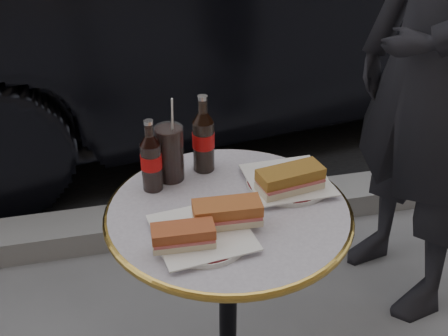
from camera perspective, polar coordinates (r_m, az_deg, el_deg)
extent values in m
cube|color=gray|center=(2.52, -4.39, -5.19)|extent=(40.00, 0.20, 0.12)
cylinder|color=white|center=(1.31, -2.22, -6.81)|extent=(0.24, 0.24, 0.01)
cylinder|color=silver|center=(1.50, 6.45, -1.44)|extent=(0.25, 0.25, 0.01)
cube|color=#AC4F2B|center=(1.25, -4.16, -7.01)|extent=(0.14, 0.07, 0.05)
cube|color=#AF5B2C|center=(1.31, 0.33, -4.71)|extent=(0.16, 0.08, 0.06)
cube|color=olive|center=(1.44, 6.73, -1.24)|extent=(0.18, 0.11, 0.06)
cylinder|color=black|center=(1.49, -5.54, 1.52)|extent=(0.10, 0.10, 0.16)
imported|color=black|center=(3.31, -0.41, 16.45)|extent=(2.09, 4.42, 1.40)
imported|color=black|center=(1.91, 21.12, 9.58)|extent=(0.55, 0.73, 1.81)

